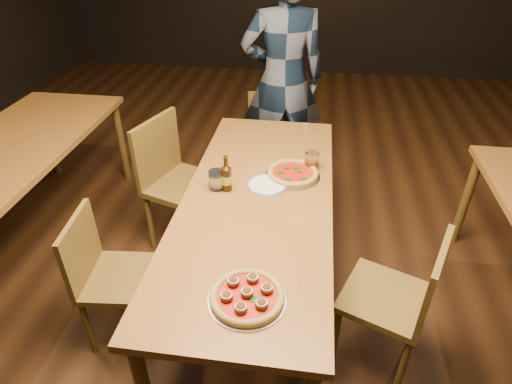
# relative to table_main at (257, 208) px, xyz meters

# --- Properties ---
(ground) EXTENTS (9.00, 9.00, 0.00)m
(ground) POSITION_rel_table_main_xyz_m (0.00, 0.00, -0.68)
(ground) COLOR black
(table_main) EXTENTS (0.80, 2.00, 0.75)m
(table_main) POSITION_rel_table_main_xyz_m (0.00, 0.00, 0.00)
(table_main) COLOR maroon
(table_main) RESTS_ON ground
(table_left) EXTENTS (0.80, 2.00, 0.75)m
(table_left) POSITION_rel_table_main_xyz_m (-1.70, 0.30, 0.00)
(table_left) COLOR maroon
(table_left) RESTS_ON ground
(chair_main_nw) EXTENTS (0.42, 0.42, 0.82)m
(chair_main_nw) POSITION_rel_table_main_xyz_m (-0.68, -0.35, -0.27)
(chair_main_nw) COLOR brown
(chair_main_nw) RESTS_ON ground
(chair_main_sw) EXTENTS (0.57, 0.57, 0.96)m
(chair_main_sw) POSITION_rel_table_main_xyz_m (-0.56, 0.47, -0.20)
(chair_main_sw) COLOR brown
(chair_main_sw) RESTS_ON ground
(chair_main_e) EXTENTS (0.53, 0.53, 0.86)m
(chair_main_e) POSITION_rel_table_main_xyz_m (0.69, -0.32, -0.25)
(chair_main_e) COLOR brown
(chair_main_e) RESTS_ON ground
(chair_end) EXTENTS (0.50, 0.50, 0.84)m
(chair_end) POSITION_rel_table_main_xyz_m (-0.03, 1.29, -0.26)
(chair_end) COLOR brown
(chair_end) RESTS_ON ground
(pizza_meatball) EXTENTS (0.32, 0.32, 0.06)m
(pizza_meatball) POSITION_rel_table_main_xyz_m (0.06, -0.72, 0.09)
(pizza_meatball) COLOR #B7B7BF
(pizza_meatball) RESTS_ON table_main
(pizza_margherita) EXTENTS (0.32, 0.32, 0.04)m
(pizza_margherita) POSITION_rel_table_main_xyz_m (0.17, 0.25, 0.09)
(pizza_margherita) COLOR #B7B7BF
(pizza_margherita) RESTS_ON table_main
(plate_stack) EXTENTS (0.22, 0.22, 0.02)m
(plate_stack) POSITION_rel_table_main_xyz_m (0.04, 0.11, 0.08)
(plate_stack) COLOR white
(plate_stack) RESTS_ON table_main
(beer_bottle) EXTENTS (0.06, 0.06, 0.21)m
(beer_bottle) POSITION_rel_table_main_xyz_m (-0.18, 0.05, 0.15)
(beer_bottle) COLOR black
(beer_bottle) RESTS_ON table_main
(water_glass) EXTENTS (0.09, 0.09, 0.11)m
(water_glass) POSITION_rel_table_main_xyz_m (-0.23, 0.06, 0.13)
(water_glass) COLOR white
(water_glass) RESTS_ON table_main
(amber_glass) EXTENTS (0.08, 0.08, 0.11)m
(amber_glass) POSITION_rel_table_main_xyz_m (0.28, 0.35, 0.12)
(amber_glass) COLOR #984711
(amber_glass) RESTS_ON table_main
(diner) EXTENTS (0.75, 0.57, 1.82)m
(diner) POSITION_rel_table_main_xyz_m (0.01, 1.41, 0.23)
(diner) COLOR black
(diner) RESTS_ON ground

